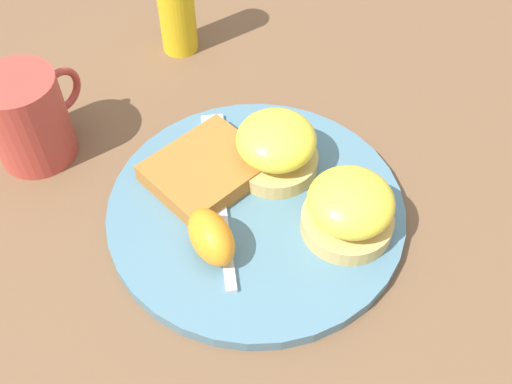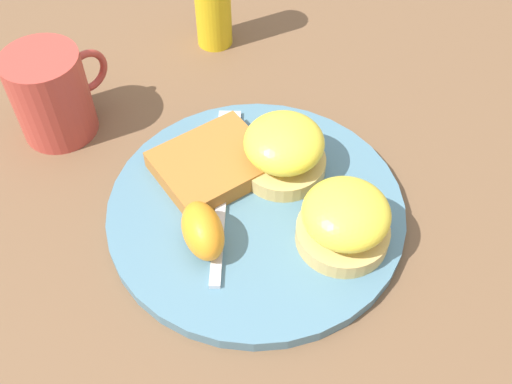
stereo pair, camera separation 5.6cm
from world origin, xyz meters
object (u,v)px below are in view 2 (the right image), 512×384
object	(u,v)px
sandwich_benedict_left	(345,220)
cup	(52,94)
sandwich_benedict_right	(284,150)
orange_wedge	(201,229)
hashbrown_patty	(215,163)
fork	(225,179)

from	to	relation	value
sandwich_benedict_left	cup	distance (m)	0.33
sandwich_benedict_right	orange_wedge	world-z (taller)	sandwich_benedict_right
hashbrown_patty	cup	distance (m)	0.19
sandwich_benedict_right	fork	xyz separation A→B (m)	(-0.05, 0.03, -0.03)
sandwich_benedict_left	fork	bearing A→B (deg)	102.53
fork	hashbrown_patty	bearing A→B (deg)	81.97
cup	fork	bearing A→B (deg)	-69.89
sandwich_benedict_left	cup	world-z (taller)	cup
sandwich_benedict_right	fork	bearing A→B (deg)	149.31
sandwich_benedict_right	cup	xyz separation A→B (m)	(-0.12, 0.22, 0.01)
sandwich_benedict_left	sandwich_benedict_right	bearing A→B (deg)	76.88
fork	cup	size ratio (longest dim) A/B	1.52
sandwich_benedict_right	hashbrown_patty	xyz separation A→B (m)	(-0.05, 0.05, -0.02)
orange_wedge	fork	xyz separation A→B (m)	(0.07, 0.04, -0.02)
cup	sandwich_benedict_right	bearing A→B (deg)	-61.34
sandwich_benedict_left	fork	size ratio (longest dim) A/B	0.50
orange_wedge	cup	bearing A→B (deg)	90.94
sandwich_benedict_left	orange_wedge	size ratio (longest dim) A/B	1.43
sandwich_benedict_left	orange_wedge	world-z (taller)	sandwich_benedict_left
sandwich_benedict_right	orange_wedge	xyz separation A→B (m)	(-0.12, -0.01, -0.01)
sandwich_benedict_left	hashbrown_patty	distance (m)	0.15
sandwich_benedict_left	fork	world-z (taller)	sandwich_benedict_left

